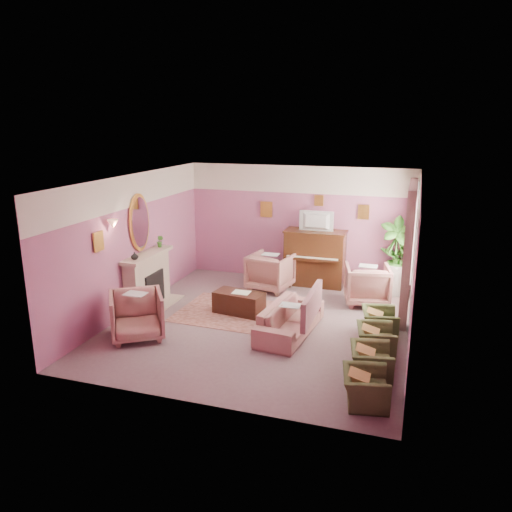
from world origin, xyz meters
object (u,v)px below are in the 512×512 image
(floral_armchair_right, at_px, (367,282))
(olive_chair_a, at_px, (366,383))
(television, at_px, (316,220))
(coffee_table, at_px, (239,303))
(floral_armchair_front, at_px, (137,313))
(side_table, at_px, (396,279))
(olive_chair_c, at_px, (376,336))
(olive_chair_d, at_px, (380,318))
(sofa, at_px, (290,313))
(floral_armchair_left, at_px, (270,270))
(piano, at_px, (315,259))
(olive_chair_b, at_px, (371,357))

(floral_armchair_right, distance_m, olive_chair_a, 4.04)
(television, relative_size, coffee_table, 0.80)
(floral_armchair_front, xyz_separation_m, olive_chair_a, (4.17, -0.95, -0.16))
(coffee_table, bearing_deg, side_table, 36.86)
(coffee_table, bearing_deg, olive_chair_c, -19.49)
(television, height_order, olive_chair_d, television)
(sofa, bearing_deg, olive_chair_a, -51.59)
(television, distance_m, side_table, 2.27)
(floral_armchair_left, xyz_separation_m, olive_chair_c, (2.63, -2.65, -0.16))
(floral_armchair_left, bearing_deg, olive_chair_d, -34.78)
(television, relative_size, sofa, 0.42)
(side_table, bearing_deg, floral_armchair_front, -137.84)
(piano, xyz_separation_m, side_table, (1.89, -0.07, -0.30))
(sofa, xyz_separation_m, olive_chair_b, (1.58, -1.17, -0.07))
(coffee_table, height_order, sofa, sofa)
(olive_chair_c, bearing_deg, olive_chair_b, -90.00)
(piano, bearing_deg, television, -90.00)
(olive_chair_b, xyz_separation_m, olive_chair_d, (0.00, 1.64, 0.00))
(sofa, distance_m, olive_chair_a, 2.54)
(television, height_order, side_table, television)
(coffee_table, bearing_deg, olive_chair_b, -32.83)
(side_table, bearing_deg, floral_armchair_left, -168.18)
(piano, height_order, sofa, piano)
(coffee_table, xyz_separation_m, olive_chair_b, (2.82, -1.82, 0.09))
(piano, height_order, floral_armchair_left, piano)
(coffee_table, bearing_deg, floral_armchair_front, -128.68)
(floral_armchair_left, bearing_deg, floral_armchair_right, -6.91)
(side_table, bearing_deg, floral_armchair_right, -123.07)
(sofa, bearing_deg, coffee_table, 152.47)
(piano, bearing_deg, sofa, -87.27)
(floral_armchair_right, bearing_deg, floral_armchair_left, 173.09)
(floral_armchair_right, bearing_deg, coffee_table, -150.37)
(floral_armchair_right, xyz_separation_m, olive_chair_c, (0.39, -2.38, -0.16))
(piano, relative_size, floral_armchair_front, 1.48)
(coffee_table, xyz_separation_m, sofa, (1.24, -0.64, 0.16))
(piano, height_order, side_table, piano)
(side_table, bearing_deg, olive_chair_a, -91.99)
(piano, xyz_separation_m, olive_chair_b, (1.72, -4.12, -0.34))
(piano, distance_m, olive_chair_b, 4.48)
(floral_armchair_right, relative_size, olive_chair_a, 1.31)
(olive_chair_b, bearing_deg, floral_armchair_left, 127.21)
(floral_armchair_front, bearing_deg, floral_armchair_left, 65.32)
(sofa, height_order, floral_armchair_right, floral_armchair_right)
(floral_armchair_left, height_order, olive_chair_a, floral_armchair_left)
(olive_chair_a, bearing_deg, side_table, 88.01)
(olive_chair_c, height_order, olive_chair_d, same)
(floral_armchair_right, height_order, side_table, floral_armchair_right)
(olive_chair_a, bearing_deg, olive_chair_d, 90.00)
(sofa, xyz_separation_m, floral_armchair_front, (-2.59, -1.05, 0.09))
(olive_chair_d, bearing_deg, floral_armchair_left, 145.22)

